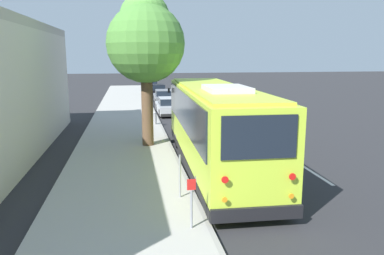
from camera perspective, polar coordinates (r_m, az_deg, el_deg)
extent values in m
plane|color=#28282B|center=(15.83, 4.92, -5.37)|extent=(160.00, 160.00, 0.00)
cube|color=#A3A099|center=(15.33, -10.63, -5.77)|extent=(80.00, 4.43, 0.15)
cube|color=gray|center=(15.45, -2.09, -5.46)|extent=(80.00, 0.14, 0.15)
cube|color=#BCDB38|center=(14.89, 3.38, 0.37)|extent=(11.29, 2.73, 2.90)
cube|color=black|center=(15.19, 3.33, -4.50)|extent=(11.35, 2.78, 0.28)
cube|color=black|center=(14.79, 3.41, 2.79)|extent=(10.38, 2.79, 1.39)
cube|color=black|center=(20.31, 0.25, 5.04)|extent=(0.09, 2.13, 1.46)
cube|color=black|center=(9.39, 10.25, -1.48)|extent=(0.08, 1.95, 1.11)
cube|color=black|center=(20.25, 0.25, 6.94)|extent=(0.09, 1.75, 0.22)
cube|color=#BCDB38|center=(14.69, 3.45, 6.09)|extent=(10.60, 2.48, 0.10)
cube|color=silver|center=(12.73, 5.25, 5.85)|extent=(2.10, 1.43, 0.20)
cube|color=black|center=(20.62, 0.23, -0.23)|extent=(0.17, 2.45, 0.36)
cube|color=black|center=(9.99, 9.90, -12.85)|extent=(0.17, 2.45, 0.36)
cylinder|color=red|center=(9.36, 5.05, -7.94)|extent=(0.03, 0.18, 0.18)
cylinder|color=orange|center=(9.54, 5.00, -10.91)|extent=(0.03, 0.14, 0.14)
cylinder|color=red|center=(9.89, 15.06, -7.24)|extent=(0.03, 0.18, 0.18)
cylinder|color=orange|center=(10.06, 14.91, -10.07)|extent=(0.03, 0.14, 0.14)
cube|color=white|center=(20.55, -2.04, 0.20)|extent=(0.05, 0.32, 0.18)
cube|color=white|center=(20.78, 2.43, 0.32)|extent=(0.05, 0.32, 0.18)
cube|color=black|center=(19.76, -3.55, 5.66)|extent=(0.06, 0.10, 0.24)
cylinder|color=black|center=(18.21, -2.01, -1.66)|extent=(0.94, 0.32, 0.93)
cylinder|color=slate|center=(18.21, -2.01, -1.66)|extent=(0.43, 0.33, 0.42)
cylinder|color=black|center=(18.54, 4.52, -1.45)|extent=(0.94, 0.32, 0.93)
cylinder|color=slate|center=(18.54, 4.52, -1.45)|extent=(0.43, 0.33, 0.42)
cylinder|color=black|center=(12.03, 1.30, -8.35)|extent=(0.94, 0.32, 0.93)
cylinder|color=slate|center=(12.03, 1.30, -8.35)|extent=(0.43, 0.33, 0.42)
cylinder|color=black|center=(12.53, 11.01, -7.75)|extent=(0.94, 0.32, 0.93)
cylinder|color=slate|center=(12.53, 11.01, -7.75)|extent=(0.43, 0.33, 0.42)
cube|color=#A8AAAF|center=(28.59, -3.55, 2.97)|extent=(4.19, 1.75, 0.62)
cube|color=black|center=(28.41, -3.53, 4.04)|extent=(1.99, 1.50, 0.48)
cube|color=#A8AAAF|center=(28.38, -3.54, 4.52)|extent=(1.91, 1.46, 0.05)
cube|color=black|center=(30.69, -4.00, 3.11)|extent=(0.10, 1.66, 0.20)
cube|color=black|center=(26.55, -3.01, 1.89)|extent=(0.10, 1.66, 0.20)
cylinder|color=black|center=(29.83, -5.33, 2.98)|extent=(0.63, 0.21, 0.63)
cylinder|color=slate|center=(29.83, -5.33, 2.98)|extent=(0.29, 0.22, 0.28)
cylinder|color=black|center=(30.00, -2.35, 3.06)|extent=(0.63, 0.21, 0.63)
cylinder|color=slate|center=(30.00, -2.35, 3.06)|extent=(0.29, 0.22, 0.28)
cylinder|color=black|center=(27.23, -4.86, 2.22)|extent=(0.63, 0.21, 0.63)
cylinder|color=slate|center=(27.23, -4.86, 2.22)|extent=(0.29, 0.22, 0.28)
cylinder|color=black|center=(27.42, -1.60, 2.32)|extent=(0.63, 0.21, 0.63)
cylinder|color=slate|center=(27.42, -1.60, 2.32)|extent=(0.29, 0.22, 0.28)
cube|color=slate|center=(34.99, -4.34, 4.42)|extent=(4.47, 1.74, 0.62)
cube|color=black|center=(34.82, -4.34, 5.30)|extent=(2.13, 1.48, 0.48)
cube|color=slate|center=(34.80, -4.34, 5.69)|extent=(2.04, 1.45, 0.05)
cube|color=black|center=(37.25, -4.61, 4.49)|extent=(0.10, 1.63, 0.20)
cube|color=black|center=(32.80, -4.02, 3.62)|extent=(0.10, 1.63, 0.20)
cylinder|color=black|center=(36.35, -5.72, 4.40)|extent=(0.63, 0.21, 0.63)
cylinder|color=slate|center=(36.35, -5.72, 4.40)|extent=(0.29, 0.22, 0.28)
cylinder|color=black|center=(36.47, -3.31, 4.46)|extent=(0.63, 0.21, 0.63)
cylinder|color=slate|center=(36.47, -3.31, 4.46)|extent=(0.29, 0.22, 0.28)
cylinder|color=black|center=(33.57, -5.45, 3.86)|extent=(0.63, 0.21, 0.63)
cylinder|color=slate|center=(33.57, -5.45, 3.86)|extent=(0.29, 0.22, 0.28)
cylinder|color=black|center=(33.69, -2.84, 3.92)|extent=(0.63, 0.21, 0.63)
cylinder|color=slate|center=(33.69, -2.84, 3.92)|extent=(0.29, 0.22, 0.28)
cube|color=black|center=(41.57, -5.35, 5.44)|extent=(4.16, 1.97, 0.62)
cube|color=black|center=(41.41, -5.34, 6.18)|extent=(2.01, 1.61, 0.48)
cube|color=black|center=(41.39, -5.35, 6.51)|extent=(1.93, 1.57, 0.05)
cube|color=black|center=(43.62, -5.70, 5.41)|extent=(0.18, 1.69, 0.20)
cube|color=black|center=(39.56, -4.95, 4.86)|extent=(0.18, 1.69, 0.20)
cylinder|color=black|center=(42.76, -6.64, 5.36)|extent=(0.64, 0.24, 0.63)
cylinder|color=slate|center=(42.76, -6.64, 5.36)|extent=(0.29, 0.24, 0.28)
cylinder|color=black|center=(42.96, -4.51, 5.43)|extent=(0.64, 0.24, 0.63)
cylinder|color=slate|center=(42.96, -4.51, 5.43)|extent=(0.29, 0.24, 0.28)
cylinder|color=black|center=(40.21, -6.23, 5.02)|extent=(0.64, 0.24, 0.63)
cylinder|color=slate|center=(40.21, -6.23, 5.02)|extent=(0.29, 0.24, 0.28)
cylinder|color=black|center=(40.43, -3.98, 5.09)|extent=(0.64, 0.24, 0.63)
cylinder|color=slate|center=(40.43, -3.98, 5.09)|extent=(0.29, 0.24, 0.28)
cube|color=#19234C|center=(48.74, -6.29, 6.23)|extent=(4.15, 1.79, 0.62)
cube|color=black|center=(48.59, -6.30, 6.86)|extent=(1.99, 1.49, 0.48)
cube|color=#19234C|center=(48.58, -6.30, 7.15)|extent=(1.91, 1.46, 0.05)
cube|color=black|center=(50.82, -6.50, 6.18)|extent=(0.13, 1.61, 0.20)
cube|color=black|center=(46.71, -6.06, 5.77)|extent=(0.13, 1.61, 0.20)
cylinder|color=black|center=(49.98, -7.29, 6.15)|extent=(0.63, 0.22, 0.62)
cylinder|color=slate|center=(49.98, -7.29, 6.15)|extent=(0.29, 0.23, 0.28)
cylinder|color=black|center=(50.11, -5.56, 6.20)|extent=(0.63, 0.22, 0.62)
cylinder|color=slate|center=(50.11, -5.56, 6.20)|extent=(0.29, 0.23, 0.28)
cylinder|color=black|center=(47.41, -7.06, 5.89)|extent=(0.63, 0.22, 0.62)
cylinder|color=slate|center=(47.41, -7.06, 5.89)|extent=(0.29, 0.23, 0.28)
cylinder|color=black|center=(47.55, -5.24, 5.95)|extent=(0.63, 0.22, 0.62)
cylinder|color=slate|center=(47.55, -5.24, 5.95)|extent=(0.29, 0.23, 0.28)
cylinder|color=brown|center=(18.01, -6.82, 2.85)|extent=(0.55, 0.55, 3.55)
sphere|color=#4C8438|center=(17.84, -7.05, 12.59)|extent=(3.64, 3.64, 3.64)
sphere|color=#528F3C|center=(18.37, -7.21, 16.24)|extent=(2.37, 2.37, 2.37)
cylinder|color=gray|center=(9.58, -0.08, -12.32)|extent=(0.06, 0.06, 1.01)
cube|color=red|center=(9.35, -0.09, -8.69)|extent=(0.02, 0.22, 0.28)
cylinder|color=gray|center=(11.47, -1.84, -7.43)|extent=(0.06, 0.06, 1.34)
cylinder|color=#99999E|center=(23.66, -5.68, 1.27)|extent=(0.22, 0.22, 0.65)
sphere|color=#99999E|center=(23.60, -5.69, 2.19)|extent=(0.20, 0.20, 0.20)
cube|color=#B1A99C|center=(15.63, -25.75, 14.84)|extent=(21.70, 0.30, 0.40)
cube|color=silver|center=(14.98, 18.47, -6.85)|extent=(2.40, 0.14, 0.01)
cube|color=silver|center=(20.27, 10.56, -1.87)|extent=(2.40, 0.14, 0.01)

